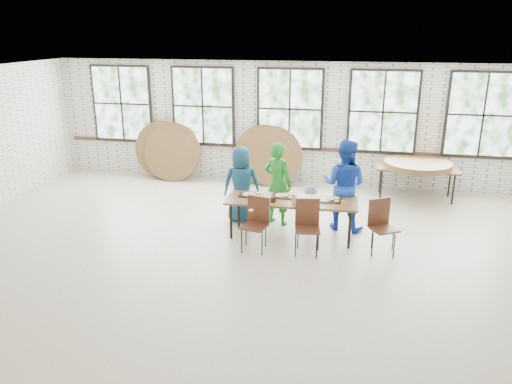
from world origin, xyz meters
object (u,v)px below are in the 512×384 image
(dining_table, at_px, (292,202))
(chair_near_left, at_px, (256,219))
(chair_near_right, at_px, (307,222))
(storage_table, at_px, (417,169))

(dining_table, bearing_deg, chair_near_left, -132.27)
(chair_near_left, relative_size, chair_near_right, 1.00)
(dining_table, height_order, storage_table, same)
(chair_near_left, height_order, chair_near_right, same)
(dining_table, relative_size, chair_near_right, 2.55)
(chair_near_left, relative_size, storage_table, 0.52)
(chair_near_left, xyz_separation_m, chair_near_right, (0.89, 0.05, 0.00))
(storage_table, bearing_deg, chair_near_left, -129.97)
(chair_near_left, height_order, storage_table, chair_near_left)
(dining_table, bearing_deg, chair_near_right, -59.70)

